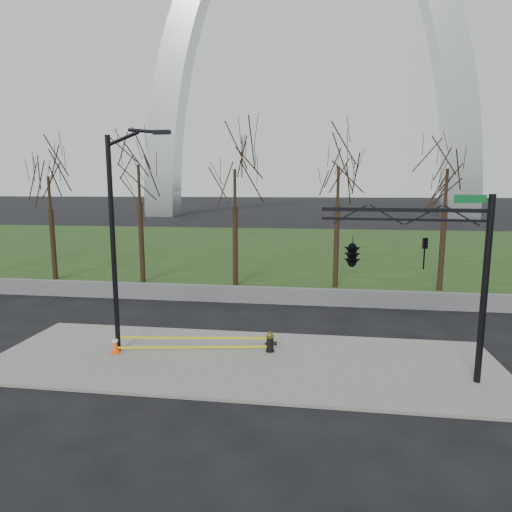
# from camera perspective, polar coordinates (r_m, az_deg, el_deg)

# --- Properties ---
(ground) EXTENTS (500.00, 500.00, 0.00)m
(ground) POSITION_cam_1_polar(r_m,az_deg,el_deg) (16.06, -1.79, -13.69)
(ground) COLOR black
(ground) RESTS_ON ground
(sidewalk) EXTENTS (18.00, 6.00, 0.10)m
(sidewalk) POSITION_cam_1_polar(r_m,az_deg,el_deg) (16.04, -1.80, -13.52)
(sidewalk) COLOR slate
(sidewalk) RESTS_ON ground
(grass_strip) EXTENTS (120.00, 40.00, 0.06)m
(grass_strip) POSITION_cam_1_polar(r_m,az_deg,el_deg) (45.09, 4.68, 1.15)
(grass_strip) COLOR #1A3C15
(grass_strip) RESTS_ON ground
(guardrail) EXTENTS (60.00, 0.30, 0.90)m
(guardrail) POSITION_cam_1_polar(r_m,az_deg,el_deg) (23.46, 1.53, -5.16)
(guardrail) COLOR #59595B
(guardrail) RESTS_ON ground
(gateway_arch) EXTENTS (66.00, 6.00, 65.00)m
(gateway_arch) POSITION_cam_1_polar(r_m,az_deg,el_deg) (93.41, 6.76, 25.35)
(gateway_arch) COLOR silver
(gateway_arch) RESTS_ON ground
(tree_row) EXTENTS (59.68, 4.00, 8.10)m
(tree_row) POSITION_cam_1_polar(r_m,az_deg,el_deg) (27.03, 17.16, 4.07)
(tree_row) COLOR black
(tree_row) RESTS_ON ground
(fire_hydrant) EXTENTS (0.48, 0.32, 0.79)m
(fire_hydrant) POSITION_cam_1_polar(r_m,az_deg,el_deg) (16.59, 1.88, -11.22)
(fire_hydrant) COLOR black
(fire_hydrant) RESTS_ON sidewalk
(traffic_cone) EXTENTS (0.36, 0.36, 0.66)m
(traffic_cone) POSITION_cam_1_polar(r_m,az_deg,el_deg) (17.29, -17.95, -10.93)
(traffic_cone) COLOR #FF500D
(traffic_cone) RESTS_ON sidewalk
(street_light) EXTENTS (2.39, 0.26, 8.21)m
(street_light) POSITION_cam_1_polar(r_m,az_deg,el_deg) (16.46, -17.61, 3.35)
(street_light) COLOR black
(street_light) RESTS_ON ground
(traffic_signal_mast) EXTENTS (5.08, 2.52, 6.00)m
(traffic_signal_mast) POSITION_cam_1_polar(r_m,az_deg,el_deg) (14.41, 15.53, 0.50)
(traffic_signal_mast) COLOR black
(traffic_signal_mast) RESTS_ON ground
(caution_tape) EXTENTS (5.68, 0.92, 0.41)m
(caution_tape) POSITION_cam_1_polar(r_m,az_deg,el_deg) (16.75, -8.21, -11.16)
(caution_tape) COLOR yellow
(caution_tape) RESTS_ON ground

